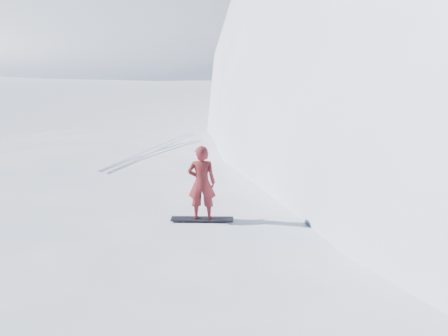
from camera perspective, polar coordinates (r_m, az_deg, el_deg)
name	(u,v)px	position (r m, az deg, el deg)	size (l,w,h in m)	color
ground	(69,290)	(14.95, -17.28, -13.16)	(400.00, 400.00, 0.00)	white
near_ridge	(166,257)	(16.12, -6.64, -10.08)	(36.00, 28.00, 4.80)	white
far_ridge_a	(74,52)	(105.43, -16.75, 12.59)	(120.00, 70.00, 28.00)	white
far_ridge_c	(317,44)	(128.37, 10.60, 13.73)	(140.00, 90.00, 36.00)	white
wind_bumps	(111,255)	(16.53, -12.84, -9.70)	(16.00, 14.40, 1.00)	white
snowboard	(202,219)	(12.67, -2.51, -5.83)	(1.58, 0.29, 0.03)	black
snowboarder	(202,183)	(12.32, -2.57, -1.71)	(0.69, 0.45, 1.90)	maroon
vapor_plume	(51,66)	(78.63, -19.21, 10.99)	(10.82, 8.66, 7.57)	white
board_tracks	(152,150)	(19.12, -8.18, 2.08)	(1.26, 5.95, 0.04)	silver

